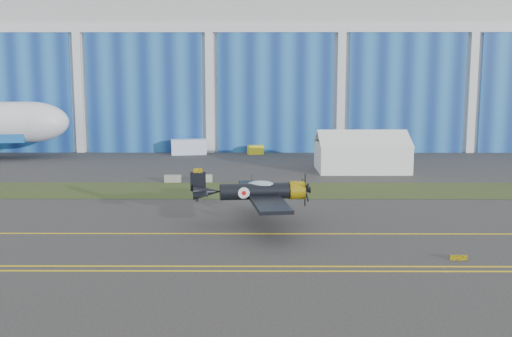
{
  "coord_description": "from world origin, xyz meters",
  "views": [
    {
      "loc": [
        8.27,
        -51.81,
        12.3
      ],
      "look_at": [
        7.98,
        6.89,
        3.54
      ],
      "focal_mm": 42.0,
      "sensor_mm": 36.0,
      "label": 1
    }
  ],
  "objects_px": {
    "warbird": "(255,191)",
    "tug": "(255,150)",
    "tent": "(362,150)",
    "shipping_container": "(189,147)"
  },
  "relations": [
    {
      "from": "warbird",
      "to": "shipping_container",
      "type": "bearing_deg",
      "value": 94.75
    },
    {
      "from": "shipping_container",
      "to": "warbird",
      "type": "bearing_deg",
      "value": -87.34
    },
    {
      "from": "warbird",
      "to": "tug",
      "type": "bearing_deg",
      "value": 81.97
    },
    {
      "from": "warbird",
      "to": "tug",
      "type": "distance_m",
      "value": 48.96
    },
    {
      "from": "tent",
      "to": "tug",
      "type": "distance_m",
      "value": 23.31
    },
    {
      "from": "warbird",
      "to": "tent",
      "type": "relative_size",
      "value": 1.25
    },
    {
      "from": "shipping_container",
      "to": "tug",
      "type": "bearing_deg",
      "value": -8.42
    },
    {
      "from": "tent",
      "to": "shipping_container",
      "type": "xyz_separation_m",
      "value": [
        -25.49,
        17.76,
        -1.56
      ]
    },
    {
      "from": "shipping_container",
      "to": "tug",
      "type": "distance_m",
      "value": 11.04
    },
    {
      "from": "warbird",
      "to": "tug",
      "type": "relative_size",
      "value": 6.04
    }
  ]
}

